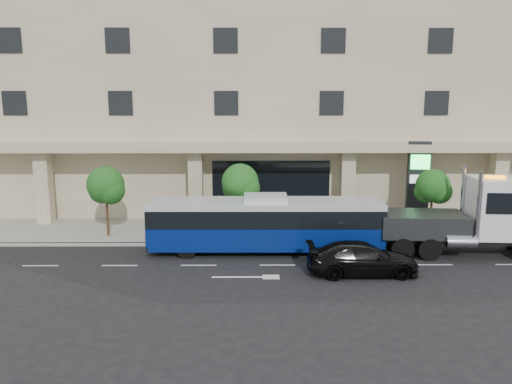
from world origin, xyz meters
TOP-DOWN VIEW (x-y plane):
  - ground at (0.00, 0.00)m, footprint 120.00×120.00m
  - sidewalk at (0.00, 5.00)m, footprint 120.00×6.00m
  - curb at (0.00, 2.00)m, footprint 120.00×0.30m
  - convention_center at (-0.00, 15.42)m, footprint 60.00×17.60m
  - tree_left at (-9.97, 3.59)m, footprint 2.27×2.20m
  - tree_mid at (-1.97, 3.59)m, footprint 2.28×2.20m
  - tree_right at (9.53, 3.59)m, footprint 2.10×2.00m
  - city_bus at (-0.57, 0.74)m, footprint 12.62×2.74m
  - tow_truck at (10.55, 0.18)m, footprint 10.44×3.17m
  - black_sedan at (4.00, -2.78)m, footprint 5.34×2.26m
  - signage_pylon at (9.36, 5.84)m, footprint 1.41×0.63m

SIDE VIEW (x-z plane):
  - ground at x=0.00m, z-range 0.00..0.00m
  - sidewalk at x=0.00m, z-range 0.00..0.15m
  - curb at x=0.00m, z-range 0.00..0.15m
  - black_sedan at x=4.00m, z-range 0.00..1.54m
  - city_bus at x=-0.57m, z-range 0.03..3.22m
  - tow_truck at x=10.55m, z-range -0.42..4.32m
  - signage_pylon at x=9.36m, z-range 0.20..5.68m
  - tree_right at x=9.53m, z-range 1.01..5.06m
  - tree_left at x=-9.97m, z-range 1.00..5.22m
  - tree_mid at x=-1.97m, z-range 1.07..5.45m
  - convention_center at x=0.00m, z-range -0.03..19.97m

